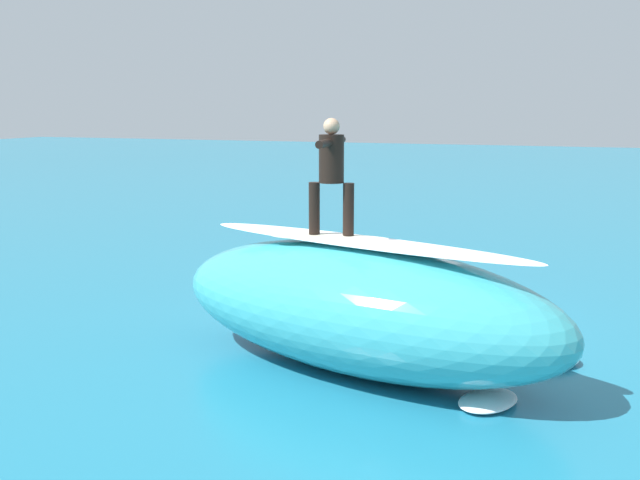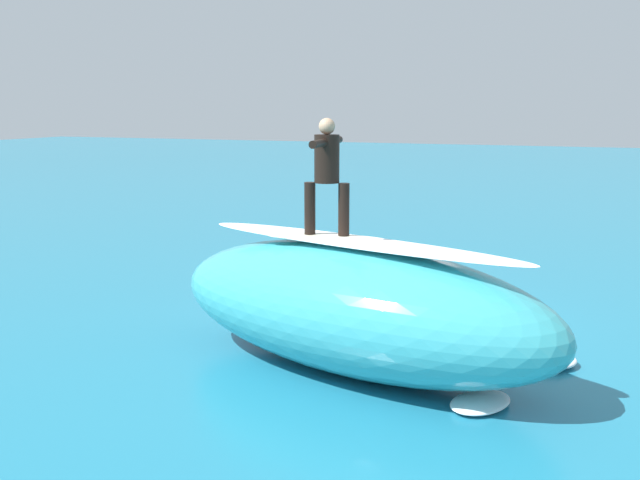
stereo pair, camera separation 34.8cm
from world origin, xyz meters
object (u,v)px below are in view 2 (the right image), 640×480
object	(u,v)px
surfboard_riding	(327,238)
surfer_paddling	(313,276)
surfboard_paddling	(315,282)
surfer_riding	(327,168)

from	to	relation	value
surfboard_riding	surfer_paddling	bearing A→B (deg)	-72.67
surfboard_paddling	surfer_riding	bearing A→B (deg)	-152.62
surfboard_paddling	surfer_paddling	xyz separation A→B (m)	(0.01, 0.12, 0.16)
surfboard_riding	surfboard_paddling	distance (m)	5.24
surfboard_riding	surfboard_paddling	bearing A→B (deg)	-73.34
surfboard_paddling	surfboard_riding	bearing A→B (deg)	-152.62
surfer_riding	surfboard_riding	bearing A→B (deg)	-97.78
surfboard_riding	surfboard_paddling	xyz separation A→B (m)	(2.03, -4.46, -1.86)
surfboard_paddling	surfer_paddling	distance (m)	0.20
surfboard_riding	surfer_paddling	size ratio (longest dim) A/B	1.13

